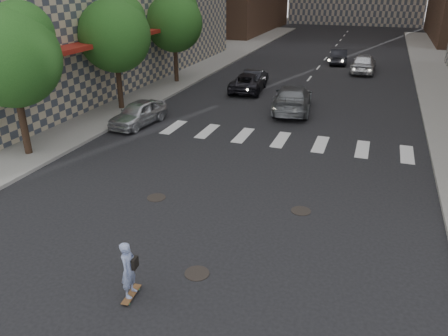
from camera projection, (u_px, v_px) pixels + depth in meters
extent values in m
plane|color=black|center=(193.00, 223.00, 14.70)|extent=(160.00, 160.00, 0.00)
cube|color=gray|center=(127.00, 75.00, 36.36)|extent=(13.00, 80.00, 0.15)
cube|color=black|center=(85.00, 79.00, 25.94)|extent=(0.30, 14.00, 4.00)
cube|color=maroon|center=(92.00, 44.00, 24.86)|extent=(1.60, 14.00, 0.25)
cylinder|color=#382619|center=(23.00, 124.00, 19.57)|extent=(0.32, 0.32, 2.80)
sphere|color=#1D4D19|center=(11.00, 58.00, 18.40)|extent=(4.20, 4.20, 4.20)
sphere|color=#1D4D19|center=(21.00, 35.00, 18.49)|extent=(2.80, 2.80, 2.80)
cylinder|color=#382619|center=(120.00, 85.00, 26.47)|extent=(0.32, 0.32, 2.80)
sphere|color=#1D4D19|center=(115.00, 36.00, 25.30)|extent=(4.20, 4.20, 4.20)
sphere|color=#1D4D19|center=(122.00, 19.00, 25.40)|extent=(2.80, 2.80, 2.80)
cylinder|color=#382619|center=(176.00, 63.00, 33.38)|extent=(0.32, 0.32, 2.80)
sphere|color=#1D4D19|center=(174.00, 23.00, 32.21)|extent=(4.20, 4.20, 4.20)
sphere|color=#1D4D19|center=(180.00, 10.00, 32.30)|extent=(2.80, 2.80, 2.80)
cylinder|color=black|center=(197.00, 273.00, 12.18)|extent=(0.70, 0.70, 0.02)
cylinder|color=black|center=(156.00, 198.00, 16.35)|extent=(0.70, 0.70, 0.02)
cylinder|color=black|center=(301.00, 211.00, 15.42)|extent=(0.70, 0.70, 0.02)
cube|color=brown|center=(131.00, 294.00, 11.27)|extent=(0.27, 0.84, 0.02)
cylinder|color=green|center=(124.00, 303.00, 11.05)|extent=(0.03, 0.06, 0.05)
cylinder|color=green|center=(129.00, 304.00, 11.02)|extent=(0.03, 0.06, 0.05)
cylinder|color=green|center=(134.00, 288.00, 11.57)|extent=(0.03, 0.06, 0.05)
cylinder|color=green|center=(139.00, 289.00, 11.53)|extent=(0.03, 0.06, 0.05)
imported|color=#8995C8|center=(129.00, 269.00, 10.96)|extent=(0.42, 0.59, 1.55)
cube|color=black|center=(135.00, 263.00, 10.88)|extent=(0.11, 0.26, 0.29)
imported|color=silver|center=(138.00, 113.00, 24.12)|extent=(2.05, 4.12, 1.35)
imported|color=black|center=(255.00, 78.00, 32.53)|extent=(1.55, 3.97, 1.29)
imported|color=slate|center=(293.00, 98.00, 26.60)|extent=(2.84, 5.67, 1.58)
imported|color=black|center=(248.00, 82.00, 31.29)|extent=(2.56, 4.85, 1.30)
imported|color=silver|center=(364.00, 63.00, 37.34)|extent=(2.05, 4.88, 1.65)
imported|color=black|center=(338.00, 56.00, 41.21)|extent=(1.93, 4.40, 1.41)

